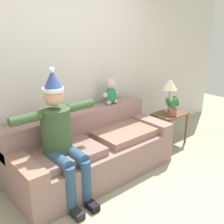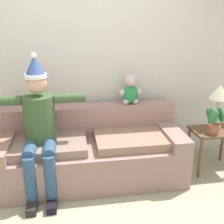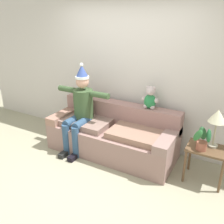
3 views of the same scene
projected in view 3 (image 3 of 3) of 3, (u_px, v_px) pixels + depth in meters
The scene contains 8 objects.
ground_plane at pixel (79, 184), 3.51m from camera, with size 10.00×10.00×0.00m, color #A49E84.
back_wall at pixel (127, 71), 4.25m from camera, with size 7.00×0.10×2.70m, color silver.
couch at pixel (113, 134), 4.22m from camera, with size 2.19×0.87×0.83m.
person_seated at pixel (80, 108), 4.16m from camera, with size 1.02×0.77×1.53m.
teddy_bear at pixel (150, 98), 3.93m from camera, with size 0.29×0.17×0.38m.
side_table at pixel (206, 154), 3.42m from camera, with size 0.55×0.40×0.54m.
table_lamp at pixel (217, 118), 3.26m from camera, with size 0.24×0.24×0.56m.
potted_plant at pixel (202, 139), 3.28m from camera, with size 0.27×0.27×0.34m.
Camera 3 is at (1.81, -2.26, 2.29)m, focal length 38.88 mm.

